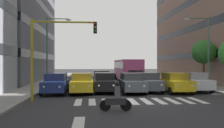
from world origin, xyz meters
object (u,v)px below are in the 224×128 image
object	(u,v)px
car_4	(104,82)
car_6	(56,83)
street_lamp_right	(51,44)
car_1	(175,82)
street_lamp_left	(205,45)
car_3	(132,83)
car_5	(82,83)
car_row2_1	(101,78)
traffic_light_gantry	(51,46)
car_0	(194,82)
car_row2_0	(135,77)
motorcycle_with_rider	(116,99)
car_2	(148,82)
bus_behind_traffic	(127,68)
street_tree_1	(204,52)

from	to	relation	value
car_4	car_6	size ratio (longest dim) A/B	1.00
street_lamp_right	car_1	bearing A→B (deg)	147.74
car_4	street_lamp_left	distance (m)	10.45
car_3	car_5	distance (m)	4.19
car_row2_1	traffic_light_gantry	world-z (taller)	traffic_light_gantry
car_row2_1	traffic_light_gantry	bearing A→B (deg)	69.16
car_0	car_row2_0	distance (m)	7.90
car_row2_1	motorcycle_with_rider	xyz separation A→B (m)	(-0.14, 13.66, -0.24)
car_0	car_5	distance (m)	10.06
car_6	car_1	bearing A→B (deg)	179.43
car_0	motorcycle_with_rider	distance (m)	11.53
car_3	car_5	xyz separation A→B (m)	(4.19, -0.17, 0.00)
car_5	motorcycle_with_rider	distance (m)	7.99
car_1	motorcycle_with_rider	world-z (taller)	car_1
car_2	bus_behind_traffic	distance (m)	11.93
traffic_light_gantry	street_tree_1	xyz separation A→B (m)	(-14.75, -8.53, 0.04)
car_3	street_tree_1	xyz separation A→B (m)	(-8.64, -4.60, 2.86)
car_row2_1	street_lamp_right	bearing A→B (deg)	-12.47
car_3	car_6	xyz separation A→B (m)	(6.36, -0.05, 0.00)
street_tree_1	car_row2_1	bearing A→B (deg)	-7.82
car_row2_0	street_lamp_left	bearing A→B (deg)	137.08
street_lamp_left	car_6	bearing A→B (deg)	8.19
car_4	street_lamp_left	xyz separation A→B (m)	(-9.77, -1.39, 3.43)
car_6	car_row2_1	distance (m)	7.29
car_1	car_row2_1	world-z (taller)	same
car_4	motorcycle_with_rider	world-z (taller)	car_4
car_0	car_4	bearing A→B (deg)	0.70
car_6	bus_behind_traffic	size ratio (longest dim) A/B	0.42
car_5	street_lamp_right	world-z (taller)	street_lamp_right
car_0	street_lamp_left	bearing A→B (deg)	-141.66
car_0	car_row2_1	world-z (taller)	same
street_lamp_left	street_lamp_right	world-z (taller)	street_lamp_right
car_1	car_3	bearing A→B (deg)	-0.76
street_lamp_left	street_tree_1	distance (m)	2.86
car_0	car_5	world-z (taller)	same
car_1	street_lamp_left	world-z (taller)	street_lamp_left
motorcycle_with_rider	street_tree_1	size ratio (longest dim) A/B	0.35
traffic_light_gantry	car_2	bearing A→B (deg)	-148.77
car_row2_0	motorcycle_with_rider	size ratio (longest dim) A/B	2.61
car_1	car_4	bearing A→B (deg)	-6.59
car_5	car_6	bearing A→B (deg)	3.03
car_1	car_6	size ratio (longest dim) A/B	1.00
car_row2_1	bus_behind_traffic	xyz separation A→B (m)	(-3.86, -6.52, 0.97)
street_lamp_left	street_tree_1	xyz separation A→B (m)	(-1.16, -2.56, -0.57)
car_6	car_row2_1	size ratio (longest dim) A/B	1.00
car_4	car_6	world-z (taller)	same
car_1	street_tree_1	xyz separation A→B (m)	(-4.86, -4.65, 2.86)
car_2	car_row2_1	bearing A→B (deg)	-54.35
car_1	car_6	xyz separation A→B (m)	(10.13, -0.10, 0.00)
car_0	car_row2_0	world-z (taller)	same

